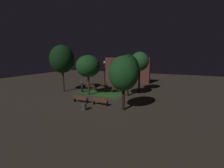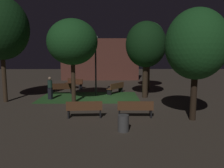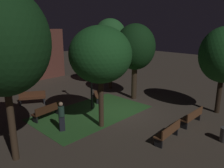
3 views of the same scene
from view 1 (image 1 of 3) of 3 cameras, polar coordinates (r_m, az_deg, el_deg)
name	(u,v)px [view 1 (image 1 of 3)]	position (r m, az deg, el deg)	size (l,w,h in m)	color
ground_plane	(106,96)	(21.60, -2.07, -4.19)	(60.00, 60.00, 0.00)	#473D33
grass_lawn	(101,93)	(23.31, -4.05, -3.12)	(7.18, 4.28, 0.01)	#2D6028
bench_front_right	(80,99)	(18.69, -11.25, -5.14)	(1.82, 0.58, 0.88)	brown
bench_lawn_edge	(100,101)	(17.37, -4.28, -6.15)	(1.81, 0.50, 0.88)	brown
bench_near_trees	(117,89)	(23.67, 1.88, -1.72)	(1.46, 1.73, 0.88)	brown
bench_front_left	(91,87)	(25.44, -7.53, -0.97)	(1.85, 0.71, 0.88)	#422314
bench_back_row	(103,84)	(27.72, -3.20, 0.02)	(1.78, 1.36, 0.88)	brown
tree_tall_center	(140,62)	(23.84, 9.90, 7.88)	(2.65, 2.65, 5.91)	#423021
tree_left_canopy	(124,73)	(15.28, 4.17, 3.79)	(2.93, 2.93, 5.36)	#2D2116
tree_lawn_side	(128,67)	(20.99, 5.61, 5.96)	(2.90, 2.90, 5.51)	#38281C
tree_back_left	(62,59)	(24.62, -17.45, 8.48)	(3.56, 3.56, 6.88)	#423021
tree_near_wall	(88,66)	(21.62, -8.56, 6.31)	(3.23, 3.23, 5.43)	#423021
lamp_post_plaza_west	(105,71)	(23.03, -2.59, 4.54)	(0.36, 0.36, 4.56)	black
trash_bin	(84,107)	(16.16, -9.94, -8.02)	(0.47, 0.47, 0.71)	#4C4C4C
pedestrian	(82,86)	(23.91, -10.67, -0.87)	(0.34, 0.32, 1.61)	black
building_wall_backdrop	(127,70)	(32.37, 5.29, 5.01)	(9.26, 0.80, 4.95)	brown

